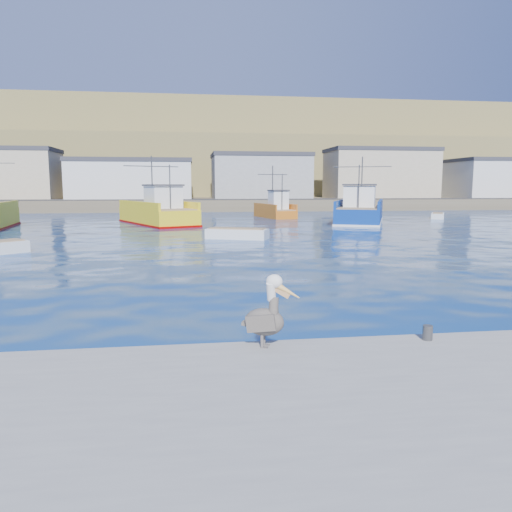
% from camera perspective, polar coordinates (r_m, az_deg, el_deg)
% --- Properties ---
extents(ground, '(260.00, 260.00, 0.00)m').
position_cam_1_polar(ground, '(13.21, 0.13, -7.77)').
color(ground, navy).
rests_on(ground, ground).
extents(dock_bollards, '(36.20, 0.20, 0.30)m').
position_cam_1_polar(dock_bollards, '(9.93, 6.41, -9.26)').
color(dock_bollards, '#4C4C4C').
rests_on(dock_bollards, dock).
extents(far_shore, '(200.00, 81.00, 24.00)m').
position_cam_1_polar(far_shore, '(121.92, -7.22, 10.47)').
color(far_shore, brown).
rests_on(far_shore, ground).
extents(trawler_yellow_b, '(8.29, 12.16, 6.54)m').
position_cam_1_polar(trawler_yellow_b, '(48.38, -11.12, 4.85)').
color(trawler_yellow_b, yellow).
rests_on(trawler_yellow_b, ground).
extents(trawler_blue, '(8.47, 12.55, 6.59)m').
position_cam_1_polar(trawler_blue, '(50.57, 11.81, 4.98)').
color(trawler_blue, navy).
rests_on(trawler_blue, ground).
extents(boat_orange, '(4.03, 7.32, 5.90)m').
position_cam_1_polar(boat_orange, '(57.13, 2.26, 5.37)').
color(boat_orange, '#C36116').
rests_on(boat_orange, ground).
extents(skiff_mid, '(4.43, 3.02, 0.91)m').
position_cam_1_polar(skiff_mid, '(34.22, -2.16, 2.47)').
color(skiff_mid, silver).
rests_on(skiff_mid, ground).
extents(skiff_far, '(2.91, 3.84, 0.80)m').
position_cam_1_polar(skiff_far, '(59.27, 20.05, 4.29)').
color(skiff_far, silver).
rests_on(skiff_far, ground).
extents(pelican, '(1.13, 0.71, 1.43)m').
position_cam_1_polar(pelican, '(9.66, 1.18, -6.86)').
color(pelican, '#595451').
rests_on(pelican, dock).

